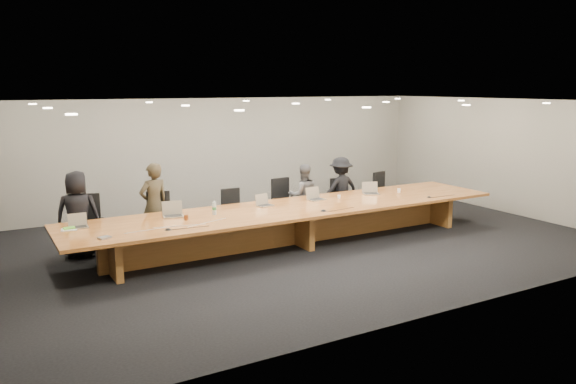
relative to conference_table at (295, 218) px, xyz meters
name	(u,v)px	position (x,y,z in m)	size (l,w,h in m)	color
ground	(295,243)	(0.00, 0.00, -0.52)	(12.00, 12.00, 0.00)	black
back_wall	(217,153)	(0.00, 4.00, 0.88)	(12.00, 0.02, 2.80)	#BAB5AA
conference_table	(295,218)	(0.00, 0.00, 0.00)	(9.00, 1.80, 0.75)	brown
chair_far_left	(87,224)	(-3.72, 1.32, 0.05)	(0.58, 0.58, 1.13)	black
chair_left	(159,219)	(-2.41, 1.16, 0.02)	(0.55, 0.55, 1.09)	black
chair_mid_left	(234,212)	(-0.79, 1.19, -0.02)	(0.51, 0.51, 0.99)	black
chair_mid_right	(286,202)	(0.52, 1.32, 0.03)	(0.56, 0.56, 1.10)	black
chair_right	(342,199)	(1.93, 1.15, -0.02)	(0.51, 0.51, 1.00)	black
chair_far_right	(385,192)	(3.35, 1.32, -0.01)	(0.52, 0.52, 1.02)	black
person_a	(78,214)	(-3.89, 1.24, 0.28)	(0.78, 0.51, 1.60)	black
person_b	(154,205)	(-2.47, 1.25, 0.30)	(0.60, 0.39, 1.65)	#322A1B
person_c	(303,195)	(0.88, 1.16, 0.18)	(0.68, 0.53, 1.40)	#4E4E50
person_d	(341,189)	(1.96, 1.25, 0.22)	(0.96, 0.55, 1.48)	black
laptop_a	(78,221)	(-4.02, 0.37, 0.35)	(0.31, 0.22, 0.24)	tan
laptop_b	(173,209)	(-2.37, 0.37, 0.37)	(0.37, 0.27, 0.29)	tan
laptop_c	(265,200)	(-0.48, 0.37, 0.35)	(0.31, 0.22, 0.24)	#C0AE92
laptop_d	(316,194)	(0.72, 0.36, 0.37)	(0.35, 0.25, 0.27)	#C0AE93
laptop_e	(371,188)	(2.11, 0.31, 0.37)	(0.35, 0.25, 0.27)	tan
water_bottle	(214,208)	(-1.65, 0.16, 0.35)	(0.08, 0.08, 0.24)	#ADBDBA
amber_mug	(186,217)	(-2.25, 0.01, 0.28)	(0.08, 0.08, 0.09)	brown
paper_cup_near	(339,197)	(1.21, 0.24, 0.27)	(0.07, 0.07, 0.08)	white
paper_cup_far	(399,191)	(2.77, 0.14, 0.27)	(0.08, 0.08, 0.09)	white
notepad	(69,229)	(-4.18, 0.31, 0.24)	(0.25, 0.20, 0.02)	silver
lime_gadget	(69,228)	(-4.18, 0.32, 0.26)	(0.18, 0.10, 0.03)	#69CA35
av_box	(104,238)	(-3.78, -0.52, 0.24)	(0.18, 0.14, 0.03)	#AFAFB4
mic_left	(168,229)	(-2.76, -0.51, 0.24)	(0.12, 0.12, 0.03)	black
mic_center	(324,210)	(0.27, -0.60, 0.24)	(0.12, 0.12, 0.03)	black
mic_right	(429,197)	(2.97, -0.60, 0.24)	(0.11, 0.11, 0.03)	black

